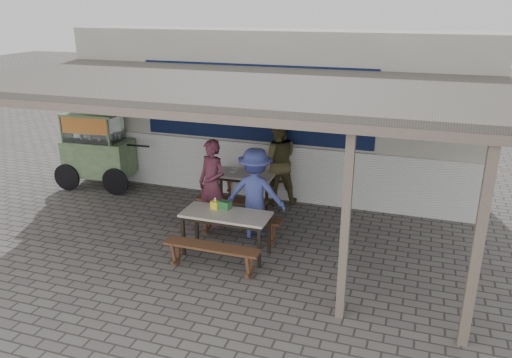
{
  "coord_description": "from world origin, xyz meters",
  "views": [
    {
      "loc": [
        3.12,
        -6.74,
        4.02
      ],
      "look_at": [
        0.54,
        0.9,
        1.17
      ],
      "focal_mm": 35.0,
      "sensor_mm": 36.0,
      "label": 1
    }
  ],
  "objects": [
    {
      "name": "ground",
      "position": [
        0.0,
        0.0,
        0.0
      ],
      "size": [
        60.0,
        60.0,
        0.0
      ],
      "primitive_type": "plane",
      "color": "#5E5A55",
      "rests_on": "ground"
    },
    {
      "name": "back_wall",
      "position": [
        -0.0,
        3.58,
        1.72
      ],
      "size": [
        9.0,
        1.28,
        3.5
      ],
      "color": "#BCB5A8",
      "rests_on": "ground"
    },
    {
      "name": "warung_roof",
      "position": [
        0.02,
        0.9,
        2.71
      ],
      "size": [
        9.0,
        4.21,
        2.81
      ],
      "color": "#524B46",
      "rests_on": "ground"
    },
    {
      "name": "table_left",
      "position": [
        -0.21,
        2.27,
        0.67
      ],
      "size": [
        1.3,
        0.67,
        0.75
      ],
      "rotation": [
        0.0,
        0.0,
        0.03
      ],
      "color": "beige",
      "rests_on": "ground"
    },
    {
      "name": "bench_left_street",
      "position": [
        -0.19,
        1.55,
        0.33
      ],
      "size": [
        1.39,
        0.32,
        0.45
      ],
      "rotation": [
        0.0,
        0.0,
        0.03
      ],
      "color": "brown",
      "rests_on": "ground"
    },
    {
      "name": "bench_left_wall",
      "position": [
        -0.23,
        2.98,
        0.33
      ],
      "size": [
        1.39,
        0.32,
        0.45
      ],
      "rotation": [
        0.0,
        0.0,
        0.03
      ],
      "color": "brown",
      "rests_on": "ground"
    },
    {
      "name": "table_right",
      "position": [
        0.23,
        0.26,
        0.67
      ],
      "size": [
        1.46,
        0.64,
        0.75
      ],
      "rotation": [
        0.0,
        0.0,
        -0.0
      ],
      "color": "beige",
      "rests_on": "ground"
    },
    {
      "name": "bench_right_street",
      "position": [
        0.23,
        -0.36,
        0.34
      ],
      "size": [
        1.56,
        0.28,
        0.45
      ],
      "rotation": [
        0.0,
        0.0,
        -0.0
      ],
      "color": "brown",
      "rests_on": "ground"
    },
    {
      "name": "bench_right_wall",
      "position": [
        0.23,
        0.87,
        0.34
      ],
      "size": [
        1.56,
        0.28,
        0.45
      ],
      "rotation": [
        0.0,
        0.0,
        -0.0
      ],
      "color": "brown",
      "rests_on": "ground"
    },
    {
      "name": "vendor_cart",
      "position": [
        -3.76,
        2.39,
        0.94
      ],
      "size": [
        2.14,
        0.96,
        1.73
      ],
      "rotation": [
        0.0,
        0.0,
        0.08
      ],
      "color": "#7B9966",
      "rests_on": "ground"
    },
    {
      "name": "patron_street_side",
      "position": [
        -0.47,
        1.3,
        0.83
      ],
      "size": [
        0.71,
        0.58,
        1.67
      ],
      "primitive_type": "imported",
      "rotation": [
        0.0,
        0.0,
        -0.35
      ],
      "color": "brown",
      "rests_on": "ground"
    },
    {
      "name": "patron_wall_side",
      "position": [
        0.37,
        2.75,
        0.92
      ],
      "size": [
        1.09,
        0.98,
        1.83
      ],
      "primitive_type": "imported",
      "rotation": [
        0.0,
        0.0,
        3.54
      ],
      "color": "brown",
      "rests_on": "ground"
    },
    {
      "name": "patron_right_table",
      "position": [
        0.46,
        1.09,
        0.83
      ],
      "size": [
        1.12,
        0.71,
        1.66
      ],
      "primitive_type": "imported",
      "rotation": [
        0.0,
        0.0,
        3.23
      ],
      "color": "#444FA2",
      "rests_on": "ground"
    },
    {
      "name": "tissue_box",
      "position": [
        -0.02,
        0.4,
        0.81
      ],
      "size": [
        0.14,
        0.14,
        0.13
      ],
      "primitive_type": "cube",
      "rotation": [
        0.0,
        0.0,
        -0.1
      ],
      "color": "yellow",
      "rests_on": "table_right"
    },
    {
      "name": "donation_box",
      "position": [
        0.14,
        0.43,
        0.82
      ],
      "size": [
        0.23,
        0.17,
        0.14
      ],
      "primitive_type": "cube",
      "rotation": [
        0.0,
        0.0,
        -0.17
      ],
      "color": "#2E6937",
      "rests_on": "table_right"
    },
    {
      "name": "condiment_jar",
      "position": [
        0.01,
        2.4,
        0.79
      ],
      "size": [
        0.08,
        0.08,
        0.09
      ],
      "primitive_type": "cylinder",
      "color": "silver",
      "rests_on": "table_left"
    },
    {
      "name": "condiment_bowl",
      "position": [
        -0.41,
        2.29,
        0.77
      ],
      "size": [
        0.19,
        0.19,
        0.05
      ],
      "primitive_type": "imported",
      "rotation": [
        0.0,
        0.0,
        -0.03
      ],
      "color": "silver",
      "rests_on": "table_left"
    }
  ]
}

